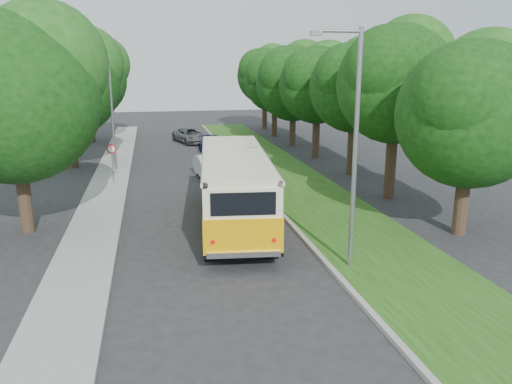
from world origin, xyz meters
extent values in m
plane|color=#272729|center=(0.00, 0.00, 0.00)|extent=(120.00, 120.00, 0.00)
cube|color=gray|center=(3.60, 5.00, 0.07)|extent=(0.20, 70.00, 0.15)
cube|color=#234512|center=(5.95, 5.00, 0.07)|extent=(4.50, 70.00, 0.13)
cube|color=gray|center=(-4.80, 5.00, 0.06)|extent=(2.20, 70.00, 0.12)
cylinder|color=#332319|center=(10.15, 0.00, 1.67)|extent=(0.56, 0.56, 3.35)
sphere|color=#0C340B|center=(10.15, 0.00, 4.95)|extent=(5.85, 5.85, 5.85)
sphere|color=#0C340B|center=(11.18, 0.58, 6.12)|extent=(4.38, 4.38, 4.38)
sphere|color=#0C340B|center=(9.28, -0.73, 5.68)|extent=(4.09, 4.09, 4.09)
cylinder|color=#332319|center=(9.96, 6.00, 2.13)|extent=(0.56, 0.56, 4.26)
sphere|color=#0C340B|center=(9.96, 6.00, 5.91)|extent=(5.98, 5.98, 5.98)
sphere|color=#0C340B|center=(11.01, 6.60, 7.10)|extent=(4.49, 4.49, 4.49)
sphere|color=#0C340B|center=(9.06, 5.25, 6.65)|extent=(4.19, 4.19, 4.19)
cylinder|color=#332319|center=(10.28, 12.00, 1.98)|extent=(0.56, 0.56, 3.95)
sphere|color=#0C340B|center=(10.28, 12.00, 5.49)|extent=(5.61, 5.61, 5.61)
sphere|color=#0C340B|center=(11.26, 12.56, 6.62)|extent=(4.21, 4.21, 4.21)
sphere|color=#0C340B|center=(9.44, 11.30, 6.20)|extent=(3.92, 3.92, 3.92)
cylinder|color=#332319|center=(9.90, 18.00, 1.93)|extent=(0.56, 0.56, 3.86)
sphere|color=#0C340B|center=(9.90, 18.00, 5.41)|extent=(5.64, 5.64, 5.64)
sphere|color=#0C340B|center=(10.89, 18.56, 6.54)|extent=(4.23, 4.23, 4.23)
sphere|color=#0C340B|center=(9.05, 17.30, 6.12)|extent=(3.95, 3.95, 3.95)
cylinder|color=#332319|center=(9.80, 24.00, 1.79)|extent=(0.56, 0.56, 3.58)
sphere|color=#0C340B|center=(9.80, 24.00, 5.33)|extent=(6.36, 6.36, 6.36)
sphere|color=#0C340B|center=(10.91, 24.64, 6.60)|extent=(4.77, 4.77, 4.77)
sphere|color=#0C340B|center=(8.84, 23.21, 6.12)|extent=(4.45, 4.45, 4.45)
cylinder|color=#332319|center=(9.67, 30.00, 1.84)|extent=(0.56, 0.56, 3.68)
sphere|color=#0C340B|center=(9.67, 30.00, 5.31)|extent=(5.91, 5.91, 5.91)
sphere|color=#0C340B|center=(10.70, 30.59, 6.49)|extent=(4.43, 4.43, 4.43)
sphere|color=#0C340B|center=(8.78, 29.26, 6.05)|extent=(4.14, 4.14, 4.14)
cylinder|color=#332319|center=(10.05, 36.00, 2.02)|extent=(0.56, 0.56, 4.05)
sphere|color=#0C340B|center=(10.05, 36.00, 5.69)|extent=(5.97, 5.97, 5.97)
sphere|color=#0C340B|center=(11.09, 36.60, 6.88)|extent=(4.48, 4.48, 4.48)
sphere|color=#0C340B|center=(9.15, 35.25, 6.43)|extent=(4.18, 4.18, 4.18)
cylinder|color=#332319|center=(-7.50, 4.00, 1.84)|extent=(0.56, 0.56, 3.68)
sphere|color=#0C340B|center=(-7.50, 4.00, 5.55)|extent=(6.80, 6.80, 6.80)
sphere|color=#0C340B|center=(-6.31, 4.68, 6.91)|extent=(5.10, 5.10, 5.10)
cylinder|color=#332319|center=(-7.50, 18.00, 1.84)|extent=(0.56, 0.56, 3.68)
sphere|color=#0C340B|center=(-7.50, 18.00, 5.55)|extent=(6.80, 6.80, 6.80)
sphere|color=#0C340B|center=(-6.31, 18.68, 6.91)|extent=(5.10, 5.10, 5.10)
sphere|color=#0C340B|center=(-8.52, 17.15, 6.40)|extent=(4.76, 4.76, 4.76)
cylinder|color=#332319|center=(-7.50, 30.00, 1.84)|extent=(0.56, 0.56, 3.68)
sphere|color=#0C340B|center=(-7.50, 30.00, 5.55)|extent=(6.80, 6.80, 6.80)
sphere|color=#0C340B|center=(-6.31, 30.68, 6.91)|extent=(5.10, 5.10, 5.10)
sphere|color=#0C340B|center=(-8.52, 29.15, 6.40)|extent=(4.76, 4.76, 4.76)
cylinder|color=gray|center=(4.30, -2.50, 4.00)|extent=(0.16, 0.16, 8.00)
cylinder|color=gray|center=(3.60, -2.50, 7.85)|extent=(1.40, 0.10, 0.10)
cube|color=gray|center=(2.85, -2.50, 7.78)|extent=(0.35, 0.16, 0.14)
cylinder|color=gray|center=(-4.60, 16.00, 3.75)|extent=(0.16, 0.16, 7.50)
cylinder|color=gray|center=(-5.30, 16.00, 7.35)|extent=(1.40, 0.10, 0.10)
cube|color=gray|center=(-6.05, 16.00, 7.28)|extent=(0.35, 0.16, 0.14)
cylinder|color=gray|center=(-4.50, 12.00, 1.25)|extent=(0.06, 0.06, 2.50)
cone|color=red|center=(-4.50, 11.96, 2.15)|extent=(0.56, 0.02, 0.56)
cone|color=white|center=(-4.50, 11.94, 2.15)|extent=(0.40, 0.02, 0.40)
imported|color=#ADACB1|center=(1.27, 7.76, 0.76)|extent=(2.23, 4.62, 1.52)
imported|color=silver|center=(1.28, 12.65, 0.70)|extent=(1.88, 4.34, 1.39)
imported|color=navy|center=(2.59, 21.16, 0.64)|extent=(2.30, 4.60, 1.28)
imported|color=#54555B|center=(1.29, 27.54, 0.66)|extent=(3.44, 5.16, 1.31)
camera|label=1|loc=(-2.19, -17.58, 6.85)|focal=35.00mm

